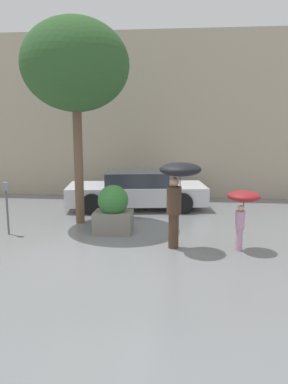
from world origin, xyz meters
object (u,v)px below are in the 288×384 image
person_adult (178,183)px  parked_car_near (137,190)px  street_tree (75,66)px  parking_meter (6,197)px  planter_box (113,210)px  person_child (243,202)px

person_adult → parked_car_near: (-1.38, 4.00, -0.91)m
street_tree → parking_meter: street_tree is taller
parked_car_near → planter_box: bearing=167.1°
planter_box → street_tree: bearing=141.5°
person_child → parked_car_near: bearing=83.1°
planter_box → parked_car_near: bearing=85.2°
planter_box → parked_car_near: 2.94m
parked_car_near → parking_meter: size_ratio=3.53×
person_child → street_tree: (-4.13, 1.88, 3.14)m
person_adult → person_child: bearing=31.2°
parking_meter → street_tree: bearing=40.2°
person_child → street_tree: size_ratio=0.24×
parked_car_near → person_child: bearing=-152.9°
person_child → parking_meter: 5.66m
parked_car_near → street_tree: bearing=138.7°
planter_box → parking_meter: parking_meter is taller
person_adult → street_tree: size_ratio=0.35×
planter_box → person_child: bearing=-18.4°
parking_meter → planter_box: bearing=8.6°
person_adult → person_child: 1.46m
parked_car_near → street_tree: 4.39m
planter_box → parked_car_near: planter_box is taller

